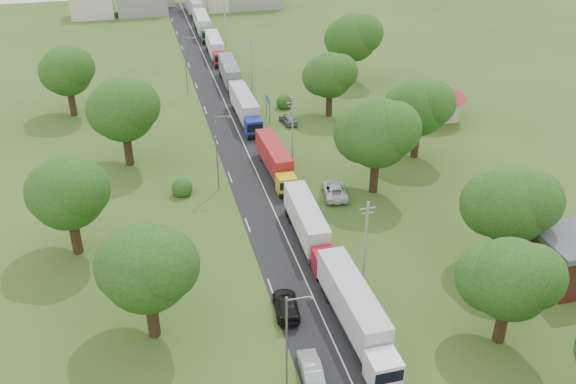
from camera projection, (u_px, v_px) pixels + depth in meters
name	position (u px, v px, depth m)	size (l,w,h in m)	color
ground	(292.00, 250.00, 68.22)	(260.00, 260.00, 0.00)	#2C4C19
road	(254.00, 168.00, 85.19)	(8.00, 200.00, 0.04)	black
info_sign	(268.00, 103.00, 97.57)	(0.12, 3.10, 4.10)	slate
pole_1	(366.00, 241.00, 61.18)	(1.60, 0.24, 9.00)	gray
pole_2	(293.00, 128.00, 84.94)	(1.60, 0.24, 9.00)	gray
pole_3	(252.00, 65.00, 108.71)	(1.60, 0.24, 9.00)	gray
pole_4	(225.00, 24.00, 132.47)	(1.60, 0.24, 9.00)	gray
lamp_0	(289.00, 345.00, 47.42)	(2.03, 0.22, 10.00)	slate
lamp_1	(218.00, 149.00, 77.13)	(2.03, 0.22, 10.00)	slate
lamp_2	(186.00, 63.00, 106.83)	(2.03, 0.22, 10.00)	slate
tree_2	(509.00, 278.00, 52.84)	(8.00, 8.00, 10.10)	#382616
tree_3	(511.00, 204.00, 62.31)	(8.80, 8.80, 11.07)	#382616
tree_4	(377.00, 133.00, 75.81)	(9.60, 9.60, 12.05)	#382616
tree_5	(419.00, 107.00, 84.80)	(8.80, 8.80, 11.07)	#382616
tree_6	(330.00, 75.00, 98.03)	(8.00, 8.00, 10.10)	#382616
tree_7	(353.00, 37.00, 112.09)	(9.60, 9.60, 12.05)	#382616
tree_10	(146.00, 267.00, 53.18)	(8.80, 8.80, 11.07)	#382616
tree_11	(67.00, 192.00, 64.42)	(8.80, 8.80, 11.07)	#382616
tree_12	(123.00, 109.00, 82.38)	(9.60, 9.60, 12.05)	#382616
tree_13	(67.00, 71.00, 97.94)	(8.80, 8.80, 11.07)	#382616
house_cream	(432.00, 96.00, 98.29)	(10.08, 10.08, 5.80)	beige
truck_0	(356.00, 312.00, 55.82)	(2.88, 15.21, 4.21)	white
truck_1	(309.00, 225.00, 68.59)	(2.72, 14.22, 3.94)	maroon
truck_2	(275.00, 160.00, 82.74)	(2.66, 13.50, 3.74)	gold
truck_3	(245.00, 108.00, 98.19)	(2.55, 14.48, 4.02)	navy
truck_4	(230.00, 74.00, 112.19)	(2.89, 14.58, 4.03)	silver
truck_5	(215.00, 47.00, 126.87)	(2.80, 14.35, 3.97)	maroon
truck_6	(203.00, 25.00, 141.41)	(2.97, 15.31, 4.24)	#24622C
truck_7	(195.00, 7.00, 156.37)	(2.71, 14.74, 4.08)	#BCBCBC
car_lane_mid	(311.00, 368.00, 51.95)	(1.58, 4.53, 1.49)	#9FA2A7
car_lane_rear	(286.00, 305.00, 58.90)	(2.16, 5.31, 1.54)	black
car_verge_near	(335.00, 190.00, 78.06)	(2.66, 5.76, 1.60)	silver
car_verge_far	(288.00, 119.00, 97.93)	(1.71, 4.26, 1.45)	slate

